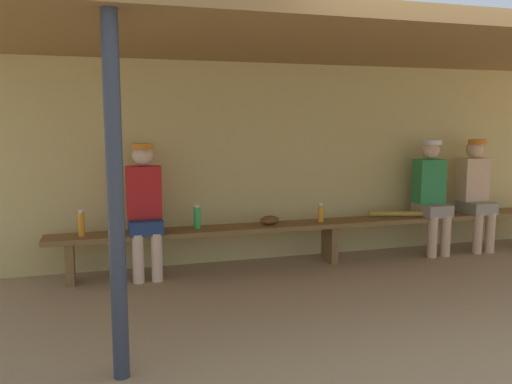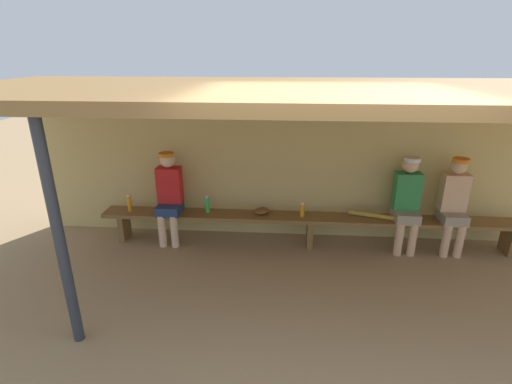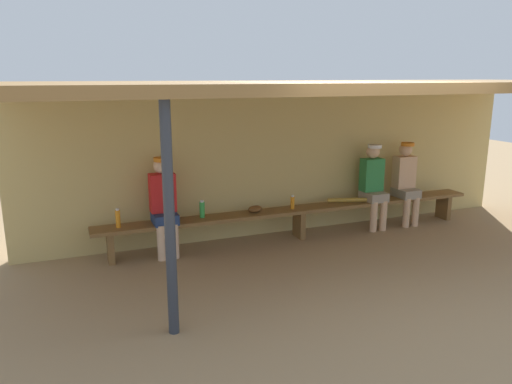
# 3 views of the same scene
# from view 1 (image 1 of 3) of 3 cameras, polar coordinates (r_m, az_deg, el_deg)

# --- Properties ---
(ground_plane) EXTENTS (24.00, 24.00, 0.00)m
(ground_plane) POSITION_cam_1_polar(r_m,az_deg,el_deg) (4.73, 15.99, -11.94)
(ground_plane) COLOR #9E7F59
(back_wall) EXTENTS (8.00, 0.20, 2.20)m
(back_wall) POSITION_cam_1_polar(r_m,az_deg,el_deg) (6.25, 6.40, 3.36)
(back_wall) COLOR tan
(back_wall) RESTS_ON ground
(dugout_roof) EXTENTS (8.00, 2.80, 0.12)m
(dugout_roof) POSITION_cam_1_polar(r_m,az_deg,el_deg) (5.11, 12.57, 15.30)
(dugout_roof) COLOR olive
(dugout_roof) RESTS_ON back_wall
(support_post) EXTENTS (0.10, 0.10, 2.20)m
(support_post) POSITION_cam_1_polar(r_m,az_deg,el_deg) (3.21, -14.94, -0.93)
(support_post) COLOR #2D333D
(support_post) RESTS_ON ground
(bench) EXTENTS (6.00, 0.36, 0.46)m
(bench) POSITION_cam_1_polar(r_m,az_deg,el_deg) (5.94, 8.01, -3.83)
(bench) COLOR brown
(bench) RESTS_ON ground
(player_in_red) EXTENTS (0.34, 0.42, 1.34)m
(player_in_red) POSITION_cam_1_polar(r_m,az_deg,el_deg) (6.91, 22.67, 0.28)
(player_in_red) COLOR gray
(player_in_red) RESTS_ON ground
(player_in_white) EXTENTS (0.34, 0.42, 1.34)m
(player_in_white) POSITION_cam_1_polar(r_m,az_deg,el_deg) (5.36, -11.97, -1.28)
(player_in_white) COLOR navy
(player_in_white) RESTS_ON ground
(player_leftmost) EXTENTS (0.34, 0.42, 1.34)m
(player_leftmost) POSITION_cam_1_polar(r_m,az_deg,el_deg) (6.54, 18.45, 0.09)
(player_leftmost) COLOR gray
(player_leftmost) RESTS_ON ground
(water_bottle_green) EXTENTS (0.07, 0.07, 0.25)m
(water_bottle_green) POSITION_cam_1_polar(r_m,az_deg,el_deg) (5.50, -6.38, -2.72)
(water_bottle_green) COLOR green
(water_bottle_green) RESTS_ON bench
(water_bottle_clear) EXTENTS (0.06, 0.06, 0.21)m
(water_bottle_clear) POSITION_cam_1_polar(r_m,az_deg,el_deg) (5.85, 7.01, -2.29)
(water_bottle_clear) COLOR orange
(water_bottle_clear) RESTS_ON bench
(water_bottle_blue) EXTENTS (0.06, 0.06, 0.26)m
(water_bottle_blue) POSITION_cam_1_polar(r_m,az_deg,el_deg) (5.37, -18.38, -3.27)
(water_bottle_blue) COLOR orange
(water_bottle_blue) RESTS_ON bench
(baseball_glove_worn) EXTENTS (0.29, 0.26, 0.09)m
(baseball_glove_worn) POSITION_cam_1_polar(r_m,az_deg,el_deg) (5.70, 1.49, -3.04)
(baseball_glove_worn) COLOR brown
(baseball_glove_worn) RESTS_ON bench
(baseball_bat) EXTENTS (0.82, 0.30, 0.07)m
(baseball_bat) POSITION_cam_1_polar(r_m,az_deg,el_deg) (6.38, 15.84, -2.29)
(baseball_bat) COLOR #B28C33
(baseball_bat) RESTS_ON bench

